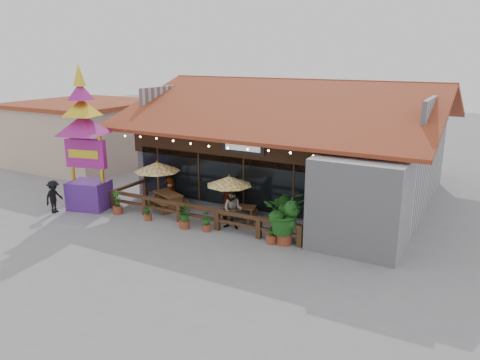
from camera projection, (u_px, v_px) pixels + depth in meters
The scene contains 19 objects.
ground at pixel (233, 228), 20.37m from camera, with size 100.00×100.00×0.00m, color gray.
restaurant_building at pixel (298, 152), 25.25m from camera, with size 15.50×14.73×6.09m.
patio_railing at pixel (187, 208), 21.04m from camera, with size 10.00×2.60×0.92m.
neighbor_building at pixel (86, 133), 31.90m from camera, with size 8.40×8.40×4.22m.
umbrella_left at pixel (157, 167), 22.45m from camera, with size 2.56×2.56×2.40m.
umbrella_right at pixel (229, 181), 20.61m from camera, with size 2.43×2.43×2.20m.
picnic_table_left at pixel (168, 198), 22.80m from camera, with size 2.09×1.97×0.80m.
picnic_table_right at pixel (239, 211), 21.18m from camera, with size 1.70×1.55×0.71m.
thai_sign_tower at pixel (84, 129), 21.94m from camera, with size 3.31×3.31×7.45m.
tropical_plant at pixel (285, 213), 18.36m from camera, with size 2.09×1.97×2.29m.
diner_a at pixel (170, 188), 23.72m from camera, with size 0.57×0.37×1.56m, color #3D2113.
diner_b at pixel (233, 209), 20.09m from camera, with size 0.85×0.67×1.76m, color #3D2113.
diner_c at pixel (230, 197), 21.82m from camera, with size 1.02×0.42×1.74m, color #3D2113.
pedestrian at pixel (54, 197), 22.16m from camera, with size 1.03×0.59×1.59m, color black.
planter_a at pixel (117, 204), 22.08m from camera, with size 0.47×0.46×1.12m.
planter_b at pixel (148, 212), 21.24m from camera, with size 0.36×0.39×0.86m.
planter_c at pixel (184, 215), 20.22m from camera, with size 0.87×0.86×1.08m.
planter_d at pixel (206, 222), 19.93m from camera, with size 0.46×0.46×0.89m.
planter_e at pixel (271, 233), 18.65m from camera, with size 0.42×0.42×1.04m.
Camera 1 is at (9.53, -16.56, 7.37)m, focal length 35.00 mm.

